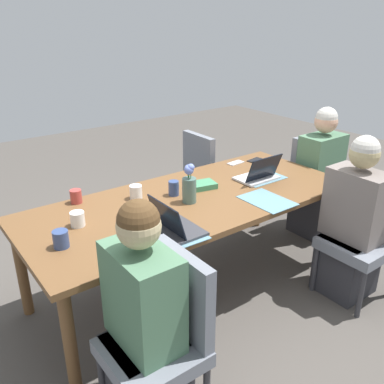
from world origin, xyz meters
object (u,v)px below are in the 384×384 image
person_far_left_near (144,327)px  chair_near_right_near (208,173)px  person_far_left_far (352,227)px  phone_silver (236,163)px  person_head_left_left_mid (318,180)px  coffee_mug_centre_right (76,196)px  coffee_mug_far_left (77,219)px  chair_far_left_near (164,332)px  flower_vase (189,185)px  laptop_head_left_left_mid (259,175)px  coffee_mug_near_left (174,188)px  coffee_mug_near_right (61,239)px  book_red_cover (202,185)px  dining_table (192,207)px  chair_head_left_left_mid (316,179)px  coffee_mug_centre_left (136,192)px  phone_black (255,160)px  laptop_far_left_near (175,225)px  chair_far_left_far (365,231)px

person_far_left_near → chair_near_right_near: 2.25m
person_far_left_far → phone_silver: (0.12, -1.11, 0.20)m
person_head_left_left_mid → coffee_mug_centre_right: (2.12, -0.42, 0.25)m
person_far_left_near → coffee_mug_far_left: size_ratio=13.12×
person_head_left_left_mid → person_far_left_far: same height
chair_far_left_near → flower_vase: flower_vase is taller
laptop_head_left_left_mid → coffee_mug_centre_right: (1.31, -0.44, 0.00)m
person_far_left_far → coffee_mug_near_left: person_far_left_far is taller
person_head_left_left_mid → laptop_head_left_left_mid: bearing=1.8°
person_far_left_near → person_head_left_left_mid: (-2.27, -0.73, 0.00)m
coffee_mug_near_right → book_red_cover: coffee_mug_near_right is taller
dining_table → book_red_cover: size_ratio=11.83×
person_far_left_far → book_red_cover: size_ratio=5.97×
person_far_left_near → flower_vase: bearing=-138.4°
chair_head_left_left_mid → coffee_mug_near_left: size_ratio=8.47×
person_far_left_near → coffee_mug_near_left: 1.18m
coffee_mug_near_right → coffee_mug_centre_left: coffee_mug_near_right is taller
person_far_left_far → laptop_head_left_left_mid: 0.78m
chair_far_left_near → chair_near_right_near: (-1.56, -1.61, 0.00)m
person_far_left_far → phone_black: (-0.07, -1.06, 0.20)m
person_far_left_far → phone_black: size_ratio=7.97×
chair_far_left_near → flower_vase: (-0.71, -0.76, 0.35)m
laptop_far_left_near → coffee_mug_centre_left: 0.57m
person_head_left_left_mid → phone_black: bearing=-34.2°
dining_table → person_head_left_left_mid: (-1.44, -0.00, -0.13)m
chair_far_left_far → coffee_mug_far_left: 1.98m
flower_vase → phone_black: size_ratio=1.85×
laptop_head_left_left_mid → chair_near_right_near: bearing=-101.4°
laptop_far_left_near → phone_black: 1.48m
dining_table → phone_black: (-0.95, -0.34, 0.07)m
person_far_left_far → phone_silver: bearing=-83.9°
coffee_mug_near_left → coffee_mug_far_left: coffee_mug_near_left is taller
person_far_left_near → person_head_left_left_mid: size_ratio=1.00×
flower_vase → book_red_cover: (-0.23, -0.15, -0.10)m
laptop_head_left_left_mid → laptop_far_left_near: laptop_far_left_near is taller
chair_far_left_far → coffee_mug_centre_right: size_ratio=9.61×
flower_vase → coffee_mug_near_right: flower_vase is taller
book_red_cover → coffee_mug_near_left: bearing=9.2°
flower_vase → coffee_mug_near_right: bearing=4.1°
person_head_left_left_mid → phone_silver: person_head_left_left_mid is taller
chair_far_left_near → laptop_head_left_left_mid: 1.61m
person_far_left_near → laptop_far_left_near: 0.65m
chair_far_left_far → flower_vase: size_ratio=3.24×
dining_table → person_head_left_left_mid: bearing=-179.9°
person_far_left_near → coffee_mug_far_left: bearing=-92.0°
person_far_left_near → laptop_far_left_near: size_ratio=3.73×
phone_black → flower_vase: bearing=11.0°
dining_table → chair_head_left_left_mid: chair_head_left_left_mid is taller
person_far_left_near → chair_far_left_far: (-1.79, 0.05, -0.03)m
coffee_mug_centre_right → chair_far_left_far: bearing=143.6°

